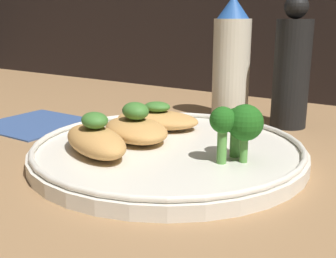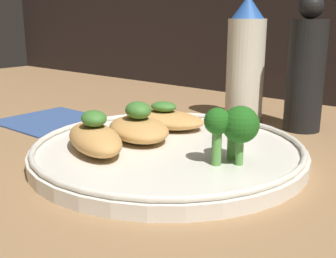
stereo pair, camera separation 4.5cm
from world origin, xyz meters
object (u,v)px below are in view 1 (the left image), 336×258
at_px(broccoli_bunch, 238,124).
at_px(sauce_bottle, 231,61).
at_px(plate, 168,150).
at_px(pepper_grinder, 292,69).

distance_m(broccoli_bunch, sauce_bottle, 0.24).
bearing_deg(sauce_bottle, plate, -82.26).
relative_size(plate, pepper_grinder, 1.65).
xyz_separation_m(broccoli_bunch, sauce_bottle, (-0.11, 0.21, 0.03)).
bearing_deg(sauce_bottle, broccoli_bunch, -62.47).
bearing_deg(broccoli_bunch, plate, -179.97).
height_order(broccoli_bunch, sauce_bottle, sauce_bottle).
bearing_deg(pepper_grinder, broccoli_bunch, -84.92).
bearing_deg(pepper_grinder, plate, -106.51).
relative_size(broccoli_bunch, pepper_grinder, 0.32).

